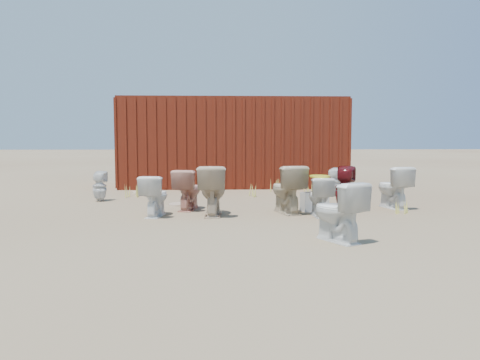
{
  "coord_description": "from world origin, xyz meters",
  "views": [
    {
      "loc": [
        -0.38,
        -7.99,
        1.31
      ],
      "look_at": [
        0.0,
        0.6,
        0.55
      ],
      "focal_mm": 35.0,
      "sensor_mm": 36.0,
      "label": 1
    }
  ],
  "objects_px": {
    "shipping_container": "(233,143)",
    "toilet_front_a": "(155,196)",
    "toilet_back_e": "(334,182)",
    "toilet_back_yellowlid": "(319,197)",
    "toilet_front_c": "(338,211)",
    "toilet_front_pink": "(188,190)",
    "toilet_back_a": "(100,186)",
    "loose_tank": "(315,201)",
    "toilet_back_beige_right": "(287,189)",
    "toilet_back_beige_left": "(212,190)",
    "toilet_front_e": "(393,187)",
    "toilet_front_maroon": "(345,188)"
  },
  "relations": [
    {
      "from": "toilet_front_a",
      "to": "toilet_back_a",
      "type": "distance_m",
      "value": 2.43
    },
    {
      "from": "toilet_front_maroon",
      "to": "toilet_back_a",
      "type": "xyz_separation_m",
      "value": [
        -4.83,
        1.39,
        -0.09
      ]
    },
    {
      "from": "toilet_back_a",
      "to": "toilet_back_yellowlid",
      "type": "height_order",
      "value": "toilet_back_yellowlid"
    },
    {
      "from": "loose_tank",
      "to": "toilet_back_a",
      "type": "bearing_deg",
      "value": 141.16
    },
    {
      "from": "shipping_container",
      "to": "loose_tank",
      "type": "relative_size",
      "value": 12.0
    },
    {
      "from": "toilet_back_yellowlid",
      "to": "loose_tank",
      "type": "bearing_deg",
      "value": -95.12
    },
    {
      "from": "toilet_back_beige_left",
      "to": "loose_tank",
      "type": "relative_size",
      "value": 1.72
    },
    {
      "from": "toilet_back_beige_right",
      "to": "shipping_container",
      "type": "bearing_deg",
      "value": -95.51
    },
    {
      "from": "toilet_front_c",
      "to": "toilet_back_a",
      "type": "bearing_deg",
      "value": -72.27
    },
    {
      "from": "toilet_front_a",
      "to": "toilet_back_beige_right",
      "type": "xyz_separation_m",
      "value": [
        2.28,
        0.24,
        0.08
      ]
    },
    {
      "from": "toilet_front_pink",
      "to": "toilet_back_a",
      "type": "distance_m",
      "value": 2.32
    },
    {
      "from": "toilet_front_a",
      "to": "toilet_back_e",
      "type": "xyz_separation_m",
      "value": [
        3.72,
        2.67,
        -0.02
      ]
    },
    {
      "from": "toilet_back_beige_right",
      "to": "toilet_front_a",
      "type": "bearing_deg",
      "value": -8.62
    },
    {
      "from": "toilet_front_a",
      "to": "loose_tank",
      "type": "height_order",
      "value": "toilet_front_a"
    },
    {
      "from": "toilet_front_c",
      "to": "toilet_back_yellowlid",
      "type": "xyz_separation_m",
      "value": [
        0.18,
        1.94,
        -0.05
      ]
    },
    {
      "from": "toilet_back_beige_right",
      "to": "toilet_back_yellowlid",
      "type": "distance_m",
      "value": 0.63
    },
    {
      "from": "loose_tank",
      "to": "toilet_back_beige_left",
      "type": "bearing_deg",
      "value": 172.93
    },
    {
      "from": "toilet_front_a",
      "to": "toilet_back_yellowlid",
      "type": "distance_m",
      "value": 2.78
    },
    {
      "from": "toilet_front_e",
      "to": "toilet_back_e",
      "type": "xyz_separation_m",
      "value": [
        -0.64,
        1.94,
        -0.07
      ]
    },
    {
      "from": "toilet_front_maroon",
      "to": "toilet_front_e",
      "type": "height_order",
      "value": "toilet_front_maroon"
    },
    {
      "from": "toilet_front_c",
      "to": "toilet_back_e",
      "type": "bearing_deg",
      "value": -130.5
    },
    {
      "from": "toilet_front_a",
      "to": "loose_tank",
      "type": "distance_m",
      "value": 2.86
    },
    {
      "from": "toilet_back_beige_left",
      "to": "toilet_back_e",
      "type": "distance_m",
      "value": 3.8
    },
    {
      "from": "toilet_back_yellowlid",
      "to": "toilet_back_e",
      "type": "relative_size",
      "value": 1.03
    },
    {
      "from": "toilet_front_pink",
      "to": "toilet_front_maroon",
      "type": "relative_size",
      "value": 0.93
    },
    {
      "from": "toilet_front_e",
      "to": "toilet_front_maroon",
      "type": "bearing_deg",
      "value": -2.99
    },
    {
      "from": "toilet_front_a",
      "to": "toilet_front_c",
      "type": "height_order",
      "value": "toilet_front_c"
    },
    {
      "from": "toilet_front_pink",
      "to": "loose_tank",
      "type": "distance_m",
      "value": 2.33
    },
    {
      "from": "toilet_front_maroon",
      "to": "toilet_back_yellowlid",
      "type": "bearing_deg",
      "value": 71.52
    },
    {
      "from": "shipping_container",
      "to": "toilet_front_e",
      "type": "bearing_deg",
      "value": -57.62
    },
    {
      "from": "toilet_front_a",
      "to": "toilet_front_c",
      "type": "xyz_separation_m",
      "value": [
        2.6,
        -2.07,
        0.04
      ]
    },
    {
      "from": "toilet_front_a",
      "to": "toilet_front_maroon",
      "type": "bearing_deg",
      "value": -161.16
    },
    {
      "from": "toilet_front_maroon",
      "to": "toilet_front_a",
      "type": "bearing_deg",
      "value": 32.75
    },
    {
      "from": "toilet_front_c",
      "to": "shipping_container",
      "type": "bearing_deg",
      "value": -108.44
    },
    {
      "from": "shipping_container",
      "to": "toilet_front_e",
      "type": "xyz_separation_m",
      "value": [
        2.89,
        -4.56,
        -0.8
      ]
    },
    {
      "from": "toilet_back_beige_right",
      "to": "toilet_back_e",
      "type": "bearing_deg",
      "value": -135.24
    },
    {
      "from": "shipping_container",
      "to": "toilet_back_a",
      "type": "distance_m",
      "value": 4.49
    },
    {
      "from": "toilet_front_e",
      "to": "toilet_back_beige_right",
      "type": "distance_m",
      "value": 2.15
    },
    {
      "from": "toilet_back_a",
      "to": "loose_tank",
      "type": "distance_m",
      "value": 4.51
    },
    {
      "from": "toilet_front_pink",
      "to": "shipping_container",
      "type": "bearing_deg",
      "value": -87.84
    },
    {
      "from": "toilet_front_c",
      "to": "toilet_back_e",
      "type": "xyz_separation_m",
      "value": [
        1.13,
        4.74,
        -0.06
      ]
    },
    {
      "from": "toilet_back_e",
      "to": "toilet_back_yellowlid",
      "type": "bearing_deg",
      "value": 113.78
    },
    {
      "from": "loose_tank",
      "to": "toilet_front_pink",
      "type": "bearing_deg",
      "value": 154.96
    },
    {
      "from": "toilet_front_pink",
      "to": "toilet_back_beige_right",
      "type": "bearing_deg",
      "value": 179.42
    },
    {
      "from": "toilet_back_beige_left",
      "to": "loose_tank",
      "type": "xyz_separation_m",
      "value": [
        1.85,
        0.4,
        -0.26
      ]
    },
    {
      "from": "toilet_back_beige_right",
      "to": "toilet_back_e",
      "type": "relative_size",
      "value": 1.31
    },
    {
      "from": "shipping_container",
      "to": "toilet_front_a",
      "type": "bearing_deg",
      "value": -105.54
    },
    {
      "from": "toilet_front_a",
      "to": "toilet_back_beige_right",
      "type": "distance_m",
      "value": 2.29
    },
    {
      "from": "toilet_front_e",
      "to": "toilet_back_a",
      "type": "relative_size",
      "value": 1.26
    },
    {
      "from": "toilet_front_pink",
      "to": "toilet_back_beige_left",
      "type": "xyz_separation_m",
      "value": [
        0.46,
        -0.63,
        0.05
      ]
    }
  ]
}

